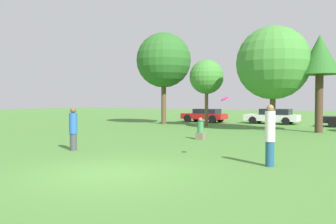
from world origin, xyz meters
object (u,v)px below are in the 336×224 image
object	(u,v)px
person_catcher	(270,135)
parked_car_red	(205,115)
bystander_sitting	(200,130)
parked_car_white	(273,116)
frisbee	(225,99)
person_thrower	(73,128)
tree_0	(164,60)
tree_2	(273,63)
tree_1	(207,77)
tree_3	(320,57)

from	to	relation	value
person_catcher	parked_car_red	bearing A→B (deg)	-64.78
bystander_sitting	parked_car_white	world-z (taller)	parked_car_white
frisbee	bystander_sitting	distance (m)	6.27
person_thrower	bystander_sitting	distance (m)	6.49
tree_0	person_catcher	bearing A→B (deg)	-49.27
person_catcher	tree_2	xyz separation A→B (m)	(-2.85, 12.09, 3.37)
frisbee	person_thrower	bearing A→B (deg)	-172.49
tree_2	bystander_sitting	bearing A→B (deg)	-105.64
bystander_sitting	tree_0	bearing A→B (deg)	130.24
bystander_sitting	person_thrower	bearing A→B (deg)	-114.08
tree_1	tree_2	world-z (taller)	tree_2
parked_car_red	frisbee	bearing A→B (deg)	116.71
tree_0	parked_car_white	xyz separation A→B (m)	(7.67, 4.72, -4.53)
frisbee	tree_3	distance (m)	12.38
person_catcher	frisbee	world-z (taller)	frisbee
tree_0	parked_car_red	size ratio (longest dim) A/B	1.92
person_thrower	tree_0	distance (m)	15.95
tree_0	parked_car_red	distance (m)	6.24
person_catcher	tree_2	world-z (taller)	tree_2
frisbee	tree_3	size ratio (longest dim) A/B	0.05
tree_1	tree_3	world-z (taller)	tree_3
bystander_sitting	tree_1	distance (m)	9.49
person_catcher	parked_car_red	size ratio (longest dim) A/B	0.47
tree_2	parked_car_white	size ratio (longest dim) A/B	1.55
person_catcher	tree_3	world-z (taller)	tree_3
person_catcher	bystander_sitting	xyz separation A→B (m)	(-4.73, 5.35, -0.48)
person_catcher	tree_2	size ratio (longest dim) A/B	0.27
frisbee	parked_car_red	world-z (taller)	frisbee
person_catcher	tree_1	size ratio (longest dim) A/B	0.37
person_catcher	bystander_sitting	world-z (taller)	person_catcher
frisbee	parked_car_red	xyz separation A→B (m)	(-8.66, 17.64, -1.36)
tree_0	parked_car_red	world-z (taller)	tree_0
parked_car_red	person_catcher	bearing A→B (deg)	120.17
frisbee	parked_car_red	bearing A→B (deg)	116.14
tree_2	parked_car_white	world-z (taller)	tree_2
tree_1	parked_car_red	size ratio (longest dim) A/B	1.29
frisbee	parked_car_white	world-z (taller)	frisbee
tree_3	tree_1	bearing A→B (deg)	170.30
tree_3	tree_0	bearing A→B (deg)	171.49
person_thrower	person_catcher	distance (m)	7.40
tree_0	parked_car_white	distance (m)	10.08
person_thrower	tree_2	bearing A→B (deg)	65.92
tree_1	person_catcher	bearing A→B (deg)	-59.26
tree_1	tree_2	size ratio (longest dim) A/B	0.75
person_thrower	tree_2	world-z (taller)	tree_2
tree_2	parked_car_red	world-z (taller)	tree_2
tree_3	parked_car_white	bearing A→B (deg)	123.29
parked_car_red	tree_1	bearing A→B (deg)	116.34
bystander_sitting	parked_car_red	xyz separation A→B (m)	(-5.41, 12.50, 0.19)
person_thrower	tree_3	xyz separation A→B (m)	(7.22, 12.83, 3.67)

